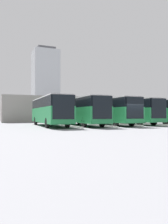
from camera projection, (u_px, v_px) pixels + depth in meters
The scene contains 12 objects.
ground_plane at pixel (134, 127), 23.52m from camera, with size 600.00×600.00×0.00m, color gray.
bus_0 at pixel (154, 111), 32.25m from camera, with size 2.57×12.05×3.41m.
curb_divider_0 at pixel (151, 124), 29.85m from camera, with size 0.24×7.55×0.15m, color #B2B2AD.
bus_1 at pixel (130, 111), 31.04m from camera, with size 2.57×12.05×3.41m.
curb_divider_1 at pixel (125, 125), 28.64m from camera, with size 0.24×7.55×0.15m, color #B2B2AD.
bus_2 at pixel (109, 111), 28.78m from camera, with size 2.57×12.05×3.41m.
curb_divider_2 at pixel (102, 125), 26.37m from camera, with size 0.24×7.55×0.15m, color #B2B2AD.
bus_3 at pixel (81, 110), 27.28m from camera, with size 2.57×12.05×3.41m.
curb_divider_3 at pixel (71, 126), 24.88m from camera, with size 0.24×7.55×0.15m, color #B2B2AD.
bus_4 at pixel (50, 110), 26.13m from camera, with size 2.57×12.05×3.41m.
station_building at pixel (65, 110), 46.88m from camera, with size 25.93×16.03×4.74m.
office_tower at pixel (45, 83), 171.03m from camera, with size 19.19×19.19×53.41m.
Camera 1 is at (13.81, 19.80, 1.41)m, focal length 35.00 mm.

